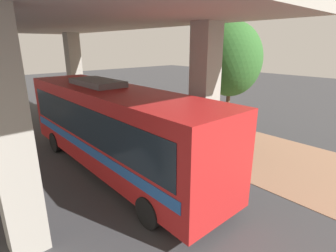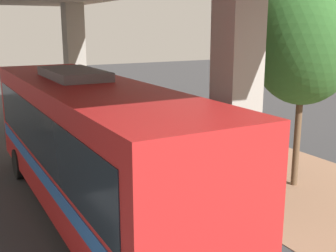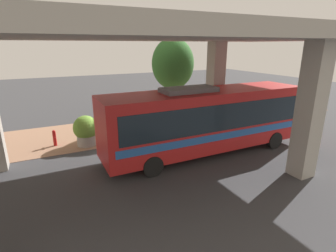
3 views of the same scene
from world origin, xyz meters
name	(u,v)px [view 1 (image 1 of 3)]	position (x,y,z in m)	size (l,w,h in m)	color
ground_plane	(129,132)	(0.00, 0.00, 0.00)	(80.00, 80.00, 0.00)	#38383A
sidewalk_strip	(165,123)	(-3.00, 0.00, 0.01)	(6.00, 40.00, 0.02)	#936B51
overpass	(52,30)	(4.00, 0.00, 5.91)	(9.40, 20.90, 6.69)	#9E998E
bus	(113,124)	(3.30, 3.89, 2.06)	(2.78, 11.57, 3.81)	#B21E1E
fire_hydrant	(120,110)	(-1.61, -3.67, 0.51)	(0.42, 0.20, 1.01)	#B21919
planter_front	(176,121)	(-2.26, 1.90, 0.72)	(1.20, 1.20, 1.49)	#9E998E
planter_middle	(124,110)	(-0.88, -1.92, 0.95)	(1.48, 1.48, 1.85)	#9E998E
planter_back	(158,114)	(-1.87, 0.53, 0.95)	(1.40, 1.40, 1.88)	#9E998E
street_tree_near	(231,60)	(-3.05, 5.09, 4.52)	(3.15, 3.15, 6.42)	brown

